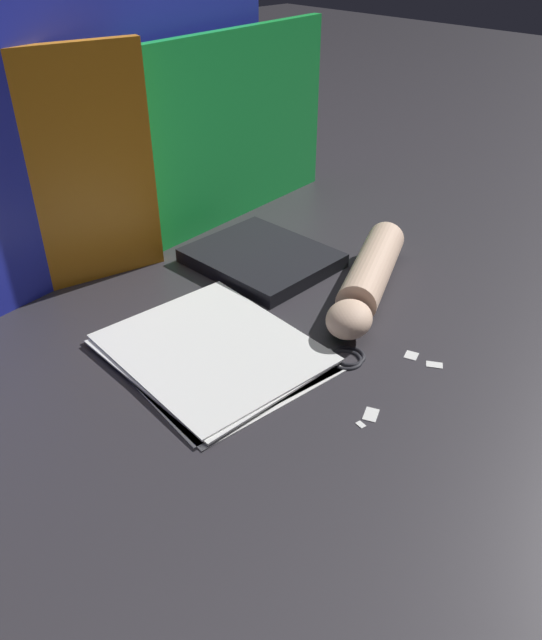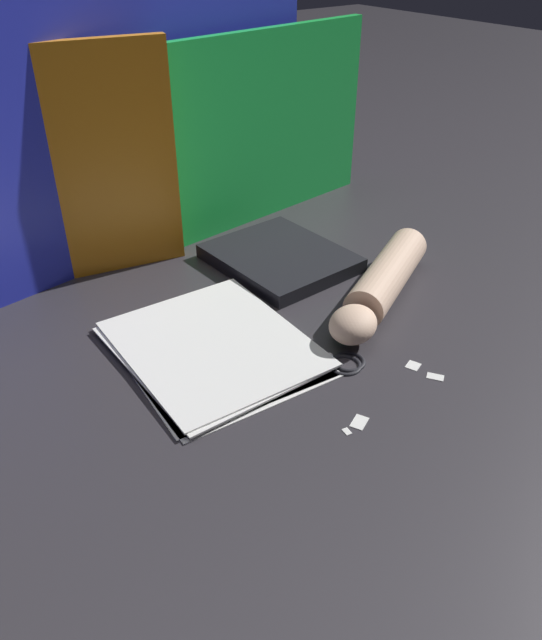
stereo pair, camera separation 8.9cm
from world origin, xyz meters
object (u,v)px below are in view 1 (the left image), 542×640
paper_stack (212,351)px  scissors (331,351)px  hand_forearm (368,278)px  book_closed (262,258)px

paper_stack → scissors: (0.13, -0.12, -0.00)m
hand_forearm → book_closed: bearing=104.8°
paper_stack → hand_forearm: 0.30m
book_closed → paper_stack: bearing=-147.0°
scissors → hand_forearm: hand_forearm is taller
paper_stack → scissors: size_ratio=1.93×
book_closed → scissors: size_ratio=1.52×
paper_stack → scissors: bearing=-42.1°
paper_stack → scissors: 0.17m
book_closed → hand_forearm: (0.05, -0.21, 0.02)m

